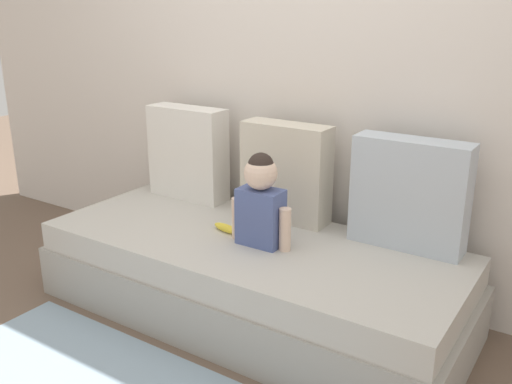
{
  "coord_description": "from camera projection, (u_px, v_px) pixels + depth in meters",
  "views": [
    {
      "loc": [
        1.42,
        -2.1,
        1.5
      ],
      "look_at": [
        0.04,
        0.0,
        0.66
      ],
      "focal_mm": 39.41,
      "sensor_mm": 36.0,
      "label": 1
    }
  ],
  "objects": [
    {
      "name": "toddler",
      "position": [
        261.0,
        200.0,
        2.62
      ],
      "size": [
        0.32,
        0.16,
        0.45
      ],
      "color": "#4C5B93",
      "rests_on": "couch"
    },
    {
      "name": "throw_pillow_center",
      "position": [
        286.0,
        172.0,
        2.94
      ],
      "size": [
        0.47,
        0.16,
        0.52
      ],
      "primitive_type": "cube",
      "color": "beige",
      "rests_on": "couch"
    },
    {
      "name": "throw_pillow_left",
      "position": [
        188.0,
        153.0,
        3.28
      ],
      "size": [
        0.48,
        0.16,
        0.54
      ],
      "primitive_type": "cube",
      "color": "silver",
      "rests_on": "couch"
    },
    {
      "name": "back_wall",
      "position": [
        310.0,
        56.0,
        2.94
      ],
      "size": [
        5.34,
        0.1,
        2.49
      ],
      "primitive_type": "cube",
      "color": "silver",
      "rests_on": "ground"
    },
    {
      "name": "couch",
      "position": [
        250.0,
        278.0,
        2.81
      ],
      "size": [
        2.14,
        0.88,
        0.41
      ],
      "color": "#9C978F",
      "rests_on": "ground"
    },
    {
      "name": "ground_plane",
      "position": [
        250.0,
        313.0,
        2.88
      ],
      "size": [
        12.0,
        12.0,
        0.0
      ],
      "primitive_type": "plane",
      "color": "brown"
    },
    {
      "name": "banana",
      "position": [
        226.0,
        228.0,
        2.83
      ],
      "size": [
        0.18,
        0.07,
        0.04
      ],
      "primitive_type": "ellipsoid",
      "rotation": [
        0.0,
        0.0,
        -0.18
      ],
      "color": "yellow",
      "rests_on": "couch"
    },
    {
      "name": "throw_pillow_right",
      "position": [
        409.0,
        194.0,
        2.59
      ],
      "size": [
        0.53,
        0.16,
        0.52
      ],
      "primitive_type": "cube",
      "color": "#B2BCC6",
      "rests_on": "couch"
    }
  ]
}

